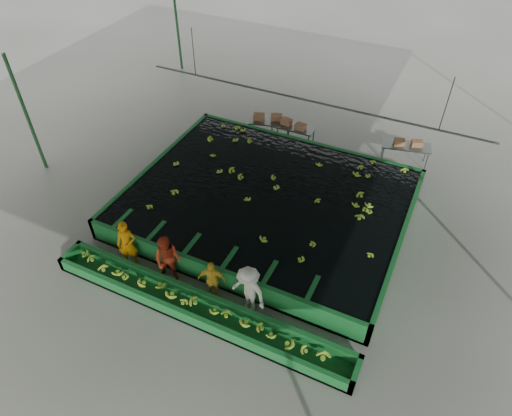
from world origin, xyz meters
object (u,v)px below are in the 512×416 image
at_px(worker_d, 248,291).
at_px(packing_table_right, 404,154).
at_px(sorting_trough, 197,308).
at_px(packing_table_left, 270,129).
at_px(box_stack_right, 408,145).
at_px(box_stack_mid, 293,127).
at_px(box_stack_left, 268,120).
at_px(worker_c, 212,280).
at_px(flotation_tank, 268,203).
at_px(packing_table_mid, 293,135).
at_px(worker_a, 127,244).
at_px(worker_b, 168,260).

distance_m(worker_d, packing_table_right, 10.04).
xyz_separation_m(sorting_trough, packing_table_left, (-2.05, 9.86, 0.17)).
bearing_deg(worker_d, sorting_trough, -136.05).
relative_size(worker_d, box_stack_right, 1.58).
relative_size(box_stack_mid, box_stack_right, 1.03).
bearing_deg(box_stack_left, worker_d, -68.80).
distance_m(worker_c, packing_table_right, 10.43).
bearing_deg(flotation_tank, packing_table_mid, 101.04).
height_order(worker_a, packing_table_left, worker_a).
relative_size(flotation_tank, packing_table_right, 4.99).
height_order(worker_d, packing_table_right, worker_d).
relative_size(sorting_trough, box_stack_left, 7.72).
height_order(worker_a, box_stack_mid, worker_a).
distance_m(flotation_tank, packing_table_mid, 4.83).
xyz_separation_m(flotation_tank, box_stack_right, (3.98, 5.40, 0.46)).
bearing_deg(box_stack_mid, box_stack_left, 176.85).
bearing_deg(box_stack_mid, worker_b, -93.70).
xyz_separation_m(worker_d, box_stack_mid, (-2.25, 9.02, -0.03)).
bearing_deg(worker_d, box_stack_right, 87.80).
bearing_deg(packing_table_mid, flotation_tank, -78.96).
bearing_deg(packing_table_mid, packing_table_right, 7.55).
height_order(flotation_tank, packing_table_mid, flotation_tank).
bearing_deg(packing_table_mid, box_stack_left, 177.63).
xyz_separation_m(packing_table_mid, box_stack_mid, (0.01, -0.02, 0.44)).
distance_m(worker_c, worker_d, 1.27).
relative_size(flotation_tank, packing_table_mid, 5.15).
xyz_separation_m(sorting_trough, box_stack_left, (-2.19, 9.89, 0.60)).
xyz_separation_m(worker_a, packing_table_mid, (2.16, 9.04, -0.45)).
height_order(worker_b, packing_table_left, worker_b).
height_order(worker_a, packing_table_right, worker_a).
relative_size(worker_b, worker_d, 0.99).
bearing_deg(packing_table_left, box_stack_right, 6.05).
relative_size(flotation_tank, worker_c, 6.69).
distance_m(flotation_tank, worker_b, 4.58).
height_order(box_stack_left, box_stack_mid, box_stack_mid).
xyz_separation_m(packing_table_left, packing_table_mid, (1.13, -0.02, 0.02)).
bearing_deg(packing_table_right, flotation_tank, -126.18).
bearing_deg(box_stack_mid, flotation_tank, -79.08).
bearing_deg(packing_table_right, worker_c, -111.72).
bearing_deg(worker_b, box_stack_mid, 72.00).
height_order(packing_table_mid, packing_table_right, packing_table_right).
relative_size(worker_d, box_stack_mid, 1.53).
bearing_deg(worker_c, packing_table_right, 48.98).
xyz_separation_m(worker_a, worker_b, (1.59, 0.00, 0.02)).
xyz_separation_m(worker_b, worker_c, (1.58, 0.00, -0.16)).
bearing_deg(worker_b, packing_table_left, 79.21).
distance_m(worker_b, box_stack_right, 11.13).
relative_size(worker_a, worker_d, 0.97).
bearing_deg(worker_d, worker_b, -166.96).
height_order(flotation_tank, worker_d, worker_d).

